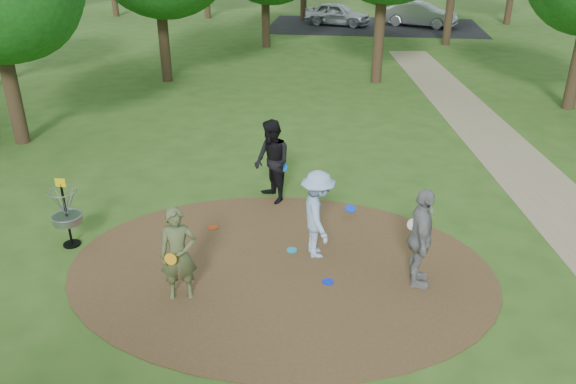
# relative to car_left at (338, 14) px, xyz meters

# --- Properties ---
(ground) EXTENTS (100.00, 100.00, 0.00)m
(ground) POSITION_rel_car_left_xyz_m (0.47, -29.97, -0.74)
(ground) COLOR #2D5119
(ground) RESTS_ON ground
(dirt_clearing) EXTENTS (8.40, 8.40, 0.02)m
(dirt_clearing) POSITION_rel_car_left_xyz_m (0.47, -29.97, -0.73)
(dirt_clearing) COLOR #47301C
(dirt_clearing) RESTS_ON ground
(parking_lot) EXTENTS (14.00, 8.00, 0.01)m
(parking_lot) POSITION_rel_car_left_xyz_m (2.47, 0.03, -0.74)
(parking_lot) COLOR black
(parking_lot) RESTS_ON ground
(player_observer_with_disc) EXTENTS (0.75, 0.60, 1.79)m
(player_observer_with_disc) POSITION_rel_car_left_xyz_m (-1.16, -31.12, 0.15)
(player_observer_with_disc) COLOR #515C35
(player_observer_with_disc) RESTS_ON ground
(player_throwing_with_disc) EXTENTS (1.29, 1.34, 1.85)m
(player_throwing_with_disc) POSITION_rel_car_left_xyz_m (1.15, -29.36, 0.18)
(player_throwing_with_disc) COLOR #98B7E3
(player_throwing_with_disc) RESTS_ON ground
(player_walking_with_disc) EXTENTS (1.20, 1.26, 2.04)m
(player_walking_with_disc) POSITION_rel_car_left_xyz_m (-0.15, -27.00, 0.28)
(player_walking_with_disc) COLOR black
(player_walking_with_disc) RESTS_ON ground
(player_waiting_with_disc) EXTENTS (0.52, 1.15, 1.96)m
(player_waiting_with_disc) POSITION_rel_car_left_xyz_m (3.09, -30.15, 0.24)
(player_waiting_with_disc) COLOR gray
(player_waiting_with_disc) RESTS_ON ground
(disc_ground_cyan) EXTENTS (0.22, 0.22, 0.02)m
(disc_ground_cyan) POSITION_rel_car_left_xyz_m (0.63, -29.31, -0.71)
(disc_ground_cyan) COLOR #1796B8
(disc_ground_cyan) RESTS_ON dirt_clearing
(disc_ground_blue) EXTENTS (0.22, 0.22, 0.02)m
(disc_ground_blue) POSITION_rel_car_left_xyz_m (1.45, -30.36, -0.71)
(disc_ground_blue) COLOR #0D23E0
(disc_ground_blue) RESTS_ON dirt_clearing
(disc_ground_red) EXTENTS (0.22, 0.22, 0.02)m
(disc_ground_red) POSITION_rel_car_left_xyz_m (-1.24, -28.59, -0.71)
(disc_ground_red) COLOR #B33811
(disc_ground_red) RESTS_ON dirt_clearing
(car_left) EXTENTS (4.67, 2.95, 1.48)m
(car_left) POSITION_rel_car_left_xyz_m (0.00, 0.00, 0.00)
(car_left) COLOR #B7B9BF
(car_left) RESTS_ON ground
(car_right) EXTENTS (4.99, 3.19, 1.55)m
(car_right) POSITION_rel_car_left_xyz_m (5.48, 0.22, 0.03)
(car_right) COLOR #A5A7AD
(car_right) RESTS_ON ground
(disc_golf_basket) EXTENTS (0.63, 0.63, 1.54)m
(disc_golf_basket) POSITION_rel_car_left_xyz_m (-4.03, -29.67, 0.13)
(disc_golf_basket) COLOR black
(disc_golf_basket) RESTS_ON ground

